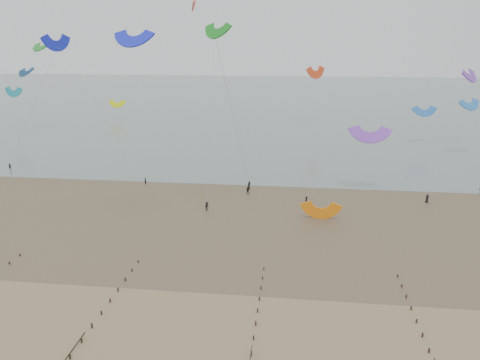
% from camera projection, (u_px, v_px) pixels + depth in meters
% --- Properties ---
extents(ground, '(500.00, 500.00, 0.00)m').
position_uv_depth(ground, '(222.00, 317.00, 53.86)').
color(ground, brown).
rests_on(ground, ground).
extents(sea_and_shore, '(500.00, 665.00, 0.03)m').
position_uv_depth(sea_and_shore, '(229.00, 210.00, 86.99)').
color(sea_and_shore, '#475654').
rests_on(sea_and_shore, ground).
extents(kitesurfer_lead, '(0.67, 0.61, 1.53)m').
position_uv_depth(kitesurfer_lead, '(145.00, 181.00, 102.30)').
color(kitesurfer_lead, black).
rests_on(kitesurfer_lead, ground).
extents(kitesurfers, '(138.09, 26.25, 1.77)m').
position_uv_depth(kitesurfers, '(361.00, 191.00, 95.56)').
color(kitesurfers, black).
rests_on(kitesurfers, ground).
extents(grounded_kite, '(6.34, 5.09, 3.34)m').
position_uv_depth(grounded_kite, '(320.00, 219.00, 83.13)').
color(grounded_kite, orange).
rests_on(grounded_kite, ground).
extents(kites_airborne, '(244.20, 110.17, 43.55)m').
position_uv_depth(kites_airborne, '(242.00, 79.00, 133.63)').
color(kites_airborne, blue).
rests_on(kites_airborne, ground).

